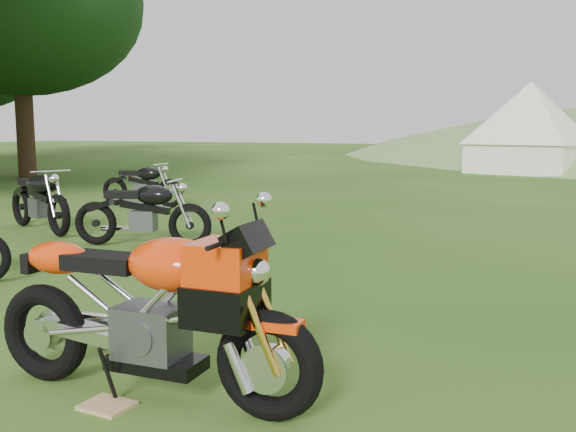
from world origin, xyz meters
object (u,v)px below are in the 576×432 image
at_px(vintage_moto_c, 142,211).
at_px(vintage_moto_d, 142,183).
at_px(plywood_board, 107,406).
at_px(tent_left, 529,131).
at_px(sport_motorcycle, 147,297).
at_px(vintage_moto_b, 39,198).

xyz_separation_m(vintage_moto_c, vintage_moto_d, (-2.75, 3.62, -0.01)).
bearing_deg(plywood_board, tent_left, 88.20).
distance_m(sport_motorcycle, plywood_board, 0.65).
height_order(vintage_moto_d, tent_left, tent_left).
height_order(sport_motorcycle, vintage_moto_b, sport_motorcycle).
height_order(vintage_moto_c, vintage_moto_d, vintage_moto_c).
bearing_deg(plywood_board, sport_motorcycle, 56.00).
relative_size(vintage_moto_c, vintage_moto_d, 1.03).
bearing_deg(vintage_moto_d, plywood_board, -58.27).
xyz_separation_m(plywood_board, vintage_moto_d, (-5.67, 7.81, 0.46)).
height_order(sport_motorcycle, plywood_board, sport_motorcycle).
bearing_deg(vintage_moto_c, vintage_moto_d, 111.83).
distance_m(sport_motorcycle, vintage_moto_c, 5.02).
distance_m(vintage_moto_d, tent_left, 15.32).
distance_m(sport_motorcycle, vintage_moto_d, 9.57).
xyz_separation_m(plywood_board, vintage_moto_c, (-2.91, 4.19, 0.48)).
bearing_deg(sport_motorcycle, tent_left, 85.69).
bearing_deg(vintage_moto_c, sport_motorcycle, -67.86).
height_order(sport_motorcycle, tent_left, tent_left).
relative_size(sport_motorcycle, vintage_moto_b, 1.04).
height_order(vintage_moto_c, tent_left, tent_left).
bearing_deg(sport_motorcycle, vintage_moto_c, 124.68).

